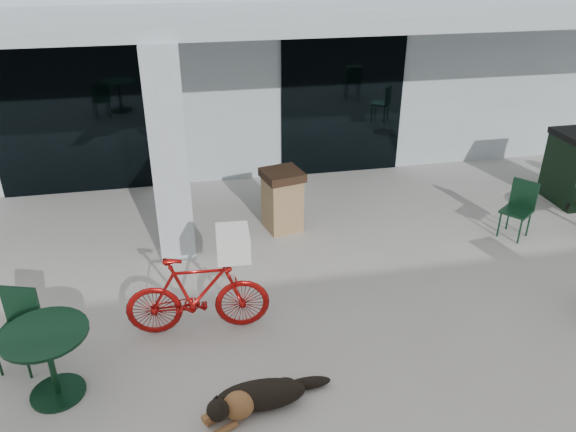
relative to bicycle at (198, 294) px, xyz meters
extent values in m
plane|color=#B0ADA6|center=(1.29, -0.40, -0.52)|extent=(80.00, 80.00, 0.00)
cube|color=silver|center=(1.29, 8.10, 1.73)|extent=(22.00, 7.00, 4.50)
cube|color=black|center=(-1.91, 4.58, 0.83)|extent=(2.80, 0.06, 2.70)
cube|color=black|center=(3.09, 4.58, 0.83)|extent=(2.40, 0.06, 2.70)
cube|color=silver|center=(-0.21, 1.90, 1.04)|extent=(0.50, 0.50, 3.12)
cube|color=silver|center=(1.29, 3.20, 2.69)|extent=(22.00, 2.80, 0.18)
imported|color=#980D0C|center=(0.00, 0.00, 0.00)|extent=(1.74, 0.58, 1.03)
cube|color=white|center=(0.45, -0.03, 0.67)|extent=(0.40, 0.53, 0.30)
cylinder|color=white|center=(0.27, 0.49, -0.46)|extent=(0.09, 0.09, 0.11)
camera|label=1|loc=(-0.03, -5.64, 3.88)|focal=35.00mm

